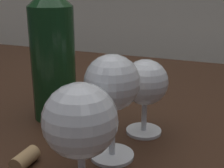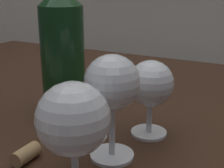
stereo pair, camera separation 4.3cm
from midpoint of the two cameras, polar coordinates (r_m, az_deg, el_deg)
The scene contains 6 objects.
dining_table at distance 0.70m, azimuth 1.33°, elevation -10.25°, with size 1.56×0.85×0.78m.
wine_glass_pinot at distance 0.36m, azimuth -9.15°, elevation -7.05°, with size 0.09×0.09×0.14m.
wine_glass_merlot at distance 0.43m, azimuth -2.86°, elevation -0.47°, with size 0.08×0.08×0.15m.
wine_glass_chardonnay at distance 0.51m, azimuth 3.64°, elevation -0.12°, with size 0.07×0.07×0.13m.
wine_bottle at distance 0.58m, azimuth -12.75°, elevation 5.72°, with size 0.08×0.08×0.31m.
cork at distance 0.47m, azimuth -18.01°, elevation -12.80°, with size 0.02×0.02×0.04m, color tan.
Camera 1 is at (0.20, -0.59, 1.02)m, focal length 50.73 mm.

